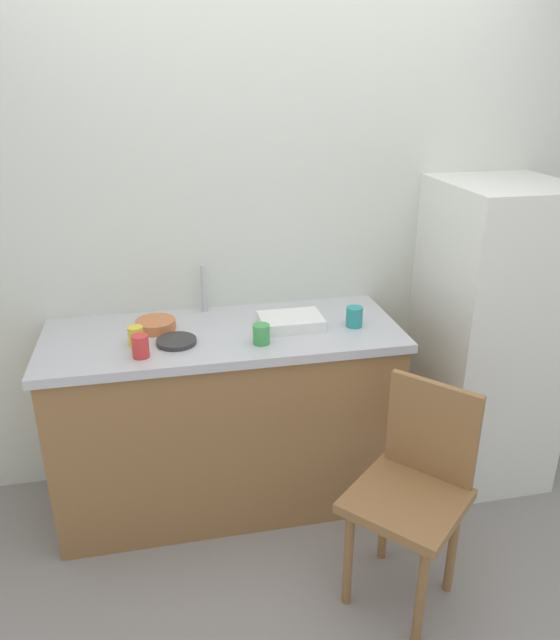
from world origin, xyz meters
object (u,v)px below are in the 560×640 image
at_px(hotplate, 176,341).
at_px(cup_red, 140,346).
at_px(refrigerator, 488,336).
at_px(cup_green, 261,334).
at_px(chair, 414,486).
at_px(cup_yellow, 136,336).
at_px(dish_tray, 291,321).
at_px(cup_teal, 354,317).
at_px(terracotta_bowl, 156,325).

bearing_deg(hotplate, cup_red, -145.48).
xyz_separation_m(refrigerator, cup_green, (-1.17, -0.16, 0.18)).
xyz_separation_m(hotplate, cup_green, (0.35, -0.07, 0.03)).
distance_m(chair, cup_yellow, 1.27).
relative_size(dish_tray, cup_teal, 3.07).
relative_size(chair, cup_teal, 9.76).
height_order(refrigerator, cup_teal, refrigerator).
bearing_deg(dish_tray, refrigerator, 0.27).
distance_m(cup_green, cup_red, 0.50).
height_order(cup_yellow, cup_teal, cup_teal).
distance_m(cup_yellow, cup_green, 0.53).
height_order(chair, cup_teal, cup_teal).
bearing_deg(chair, cup_green, 179.52).
bearing_deg(terracotta_bowl, hotplate, -64.28).
xyz_separation_m(refrigerator, chair, (-0.68, -0.71, -0.25)).
bearing_deg(terracotta_bowl, chair, -40.96).
bearing_deg(dish_tray, cup_teal, -10.99).
bearing_deg(cup_yellow, terracotta_bowl, 61.64).
relative_size(dish_tray, terracotta_bowl, 1.59).
bearing_deg(cup_red, terracotta_bowl, 76.98).
xyz_separation_m(cup_yellow, cup_green, (0.52, -0.09, 0.00)).
height_order(hotplate, cup_yellow, cup_yellow).
relative_size(chair, cup_yellow, 10.66).
bearing_deg(dish_tray, cup_green, -136.84).
distance_m(hotplate, cup_red, 0.18).
bearing_deg(cup_teal, hotplate, -178.12).
bearing_deg(dish_tray, cup_yellow, -174.71).
relative_size(cup_yellow, cup_teal, 0.92).
height_order(cup_yellow, cup_red, cup_red).
bearing_deg(cup_green, terracotta_bowl, 150.80).
bearing_deg(terracotta_bowl, cup_green, -29.20).
distance_m(chair, dish_tray, 0.88).
bearing_deg(cup_yellow, refrigerator, 2.30).
relative_size(refrigerator, cup_red, 16.15).
height_order(terracotta_bowl, cup_red, cup_red).
distance_m(refrigerator, terracotta_bowl, 1.61).
bearing_deg(hotplate, terracotta_bowl, 115.72).
relative_size(cup_yellow, cup_green, 0.98).
bearing_deg(chair, terracotta_bowl, -172.57).
bearing_deg(cup_green, refrigerator, 7.68).
xyz_separation_m(chair, cup_yellow, (-1.00, 0.65, 0.44)).
relative_size(refrigerator, terracotta_bowl, 8.53).
height_order(dish_tray, cup_green, cup_green).
bearing_deg(hotplate, dish_tray, 8.90).
height_order(terracotta_bowl, cup_green, cup_green).
relative_size(refrigerator, cup_yellow, 18.02).
xyz_separation_m(chair, cup_red, (-0.98, 0.53, 0.44)).
bearing_deg(chair, cup_teal, 142.08).
bearing_deg(cup_green, dish_tray, 43.16).
height_order(chair, dish_tray, dish_tray).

